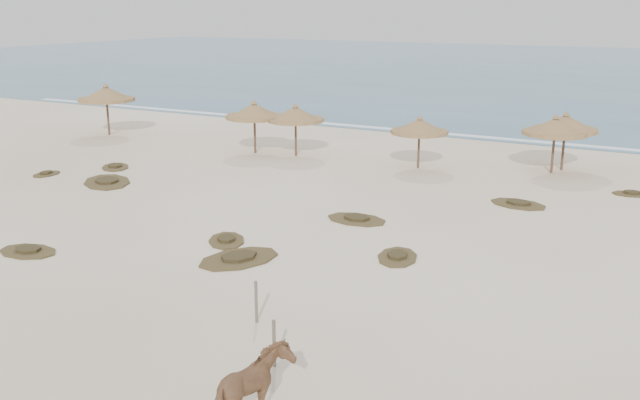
# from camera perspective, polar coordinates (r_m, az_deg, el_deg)

# --- Properties ---
(ground) EXTENTS (160.00, 160.00, 0.00)m
(ground) POSITION_cam_1_polar(r_m,az_deg,el_deg) (21.19, -11.77, -5.86)
(ground) COLOR #F8E5CC
(ground) RESTS_ON ground
(ocean) EXTENTS (200.00, 100.00, 0.01)m
(ocean) POSITION_cam_1_polar(r_m,az_deg,el_deg) (91.22, 20.33, 9.71)
(ocean) COLOR #2B6383
(ocean) RESTS_ON ground
(foam_line) EXTENTS (70.00, 0.60, 0.01)m
(foam_line) POSITION_cam_1_polar(r_m,az_deg,el_deg) (43.63, 10.63, 5.16)
(foam_line) COLOR white
(foam_line) RESTS_ON ground
(palapa_0) EXTENTS (3.51, 3.51, 3.09)m
(palapa_0) POSITION_cam_1_polar(r_m,az_deg,el_deg) (44.40, -16.73, 8.07)
(palapa_0) COLOR brown
(palapa_0) RESTS_ON ground
(palapa_1) EXTENTS (3.82, 3.82, 2.81)m
(palapa_1) POSITION_cam_1_polar(r_m,az_deg,el_deg) (37.33, -5.28, 7.04)
(palapa_1) COLOR brown
(palapa_1) RESTS_ON ground
(palapa_2) EXTENTS (3.18, 3.18, 2.73)m
(palapa_2) POSITION_cam_1_polar(r_m,az_deg,el_deg) (36.55, -1.97, 6.82)
(palapa_2) COLOR brown
(palapa_2) RESTS_ON ground
(palapa_3) EXTENTS (3.42, 3.42, 2.55)m
(palapa_3) POSITION_cam_1_polar(r_m,az_deg,el_deg) (34.04, 7.97, 5.81)
(palapa_3) COLOR brown
(palapa_3) RESTS_ON ground
(palapa_4) EXTENTS (3.51, 3.51, 2.80)m
(palapa_4) POSITION_cam_1_polar(r_m,az_deg,el_deg) (35.19, 19.04, 5.74)
(palapa_4) COLOR brown
(palapa_4) RESTS_ON ground
(palapa_5) EXTENTS (3.25, 3.25, 2.76)m
(palapa_5) POSITION_cam_1_polar(r_m,az_deg,el_deg) (34.38, 18.30, 5.54)
(palapa_5) COLOR brown
(palapa_5) RESTS_ON ground
(horse) EXTENTS (0.97, 1.85, 1.51)m
(horse) POSITION_cam_1_polar(r_m,az_deg,el_deg) (13.53, -5.48, -14.93)
(horse) COLOR #9B6E46
(horse) RESTS_ON ground
(fence_post_near) EXTENTS (0.08, 0.08, 1.08)m
(fence_post_near) POSITION_cam_1_polar(r_m,az_deg,el_deg) (15.62, -3.69, -11.37)
(fence_post_near) COLOR #6F6253
(fence_post_near) RESTS_ON ground
(fence_post_far) EXTENTS (0.10, 0.10, 1.08)m
(fence_post_far) POSITION_cam_1_polar(r_m,az_deg,el_deg) (17.64, -5.13, -8.13)
(fence_post_far) COLOR #6F6253
(fence_post_far) RESTS_ON ground
(scrub_1) EXTENTS (3.57, 3.45, 0.16)m
(scrub_1) POSITION_cam_1_polar(r_m,az_deg,el_deg) (32.61, -16.68, 1.42)
(scrub_1) COLOR #504023
(scrub_1) RESTS_ON ground
(scrub_2) EXTENTS (2.04, 2.17, 0.16)m
(scrub_2) POSITION_cam_1_polar(r_m,az_deg,el_deg) (23.73, -7.48, -3.20)
(scrub_2) COLOR #504023
(scrub_2) RESTS_ON ground
(scrub_3) EXTENTS (2.34, 1.57, 0.16)m
(scrub_3) POSITION_cam_1_polar(r_m,az_deg,el_deg) (25.85, 2.94, -1.52)
(scrub_3) COLOR #504023
(scrub_3) RESTS_ON ground
(scrub_4) EXTENTS (1.69, 2.14, 0.16)m
(scrub_4) POSITION_cam_1_polar(r_m,az_deg,el_deg) (22.16, 6.21, -4.52)
(scrub_4) COLOR #504023
(scrub_4) RESTS_ON ground
(scrub_6) EXTENTS (2.24, 2.26, 0.16)m
(scrub_6) POSITION_cam_1_polar(r_m,az_deg,el_deg) (35.51, -16.06, 2.57)
(scrub_6) COLOR #504023
(scrub_6) RESTS_ON ground
(scrub_7) EXTENTS (2.47, 1.85, 0.16)m
(scrub_7) POSITION_cam_1_polar(r_m,az_deg,el_deg) (28.83, 15.58, -0.29)
(scrub_7) COLOR #504023
(scrub_7) RESTS_ON ground
(scrub_8) EXTENTS (1.01, 1.48, 0.16)m
(scrub_8) POSITION_cam_1_polar(r_m,az_deg,el_deg) (35.03, -21.05, 1.97)
(scrub_8) COLOR #504023
(scrub_8) RESTS_ON ground
(scrub_9) EXTENTS (2.65, 3.15, 0.16)m
(scrub_9) POSITION_cam_1_polar(r_m,az_deg,el_deg) (22.04, -6.50, -4.64)
(scrub_9) COLOR #504023
(scrub_9) RESTS_ON ground
(scrub_10) EXTENTS (1.74, 1.38, 0.16)m
(scrub_10) POSITION_cam_1_polar(r_m,az_deg,el_deg) (31.95, 23.67, 0.48)
(scrub_10) COLOR #504023
(scrub_10) RESTS_ON ground
(scrub_11) EXTENTS (2.10, 1.45, 0.16)m
(scrub_11) POSITION_cam_1_polar(r_m,az_deg,el_deg) (24.34, -22.33, -3.78)
(scrub_11) COLOR #504023
(scrub_11) RESTS_ON ground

